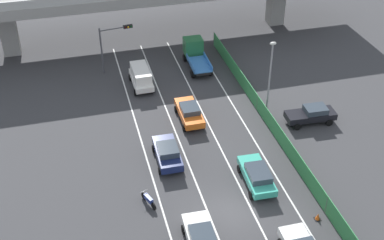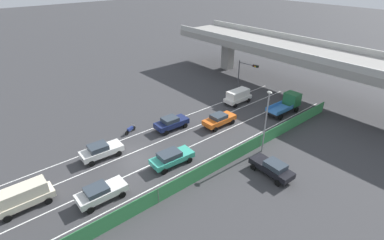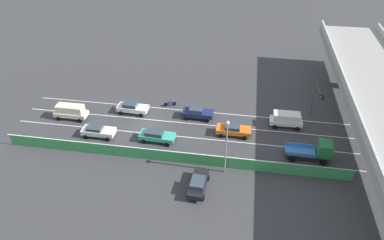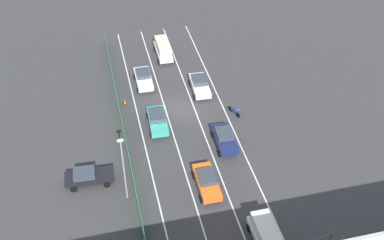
# 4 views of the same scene
# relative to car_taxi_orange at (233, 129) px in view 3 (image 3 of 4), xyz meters

# --- Properties ---
(ground_plane) EXTENTS (300.00, 300.00, 0.00)m
(ground_plane) POSITION_rel_car_taxi_orange_xyz_m (-0.09, -12.26, -0.89)
(ground_plane) COLOR #38383A
(lane_line_left_edge) EXTENTS (0.14, 46.42, 0.01)m
(lane_line_left_edge) POSITION_rel_car_taxi_orange_xyz_m (-4.90, -7.05, -0.89)
(lane_line_left_edge) COLOR silver
(lane_line_left_edge) RESTS_ON ground
(lane_line_mid_left) EXTENTS (0.14, 46.42, 0.01)m
(lane_line_mid_left) POSITION_rel_car_taxi_orange_xyz_m (-1.69, -7.05, -0.89)
(lane_line_mid_left) COLOR silver
(lane_line_mid_left) RESTS_ON ground
(lane_line_mid_right) EXTENTS (0.14, 46.42, 0.01)m
(lane_line_mid_right) POSITION_rel_car_taxi_orange_xyz_m (1.52, -7.05, -0.89)
(lane_line_mid_right) COLOR silver
(lane_line_mid_right) RESTS_ON ground
(lane_line_right_edge) EXTENTS (0.14, 46.42, 0.01)m
(lane_line_right_edge) POSITION_rel_car_taxi_orange_xyz_m (4.73, -7.05, -0.89)
(lane_line_right_edge) COLOR silver
(lane_line_right_edge) RESTS_ON ground
(green_fence) EXTENTS (0.10, 42.52, 1.59)m
(green_fence) POSITION_rel_car_taxi_orange_xyz_m (6.68, -7.05, -0.09)
(green_fence) COLOR #338447
(green_fence) RESTS_ON ground
(car_taxi_orange) EXTENTS (2.05, 4.63, 1.60)m
(car_taxi_orange) POSITION_rel_car_taxi_orange_xyz_m (0.00, 0.00, 0.00)
(car_taxi_orange) COLOR orange
(car_taxi_orange) RESTS_ON ground
(car_taxi_teal) EXTENTS (2.24, 4.73, 1.59)m
(car_taxi_teal) POSITION_rel_car_taxi_orange_xyz_m (2.87, -9.86, 0.01)
(car_taxi_teal) COLOR teal
(car_taxi_teal) RESTS_ON ground
(car_sedan_white) EXTENTS (2.21, 4.58, 1.69)m
(car_sedan_white) POSITION_rel_car_taxi_orange_xyz_m (-3.08, -14.97, 0.03)
(car_sedan_white) COLOR white
(car_sedan_white) RESTS_ON ground
(car_sedan_navy) EXTENTS (2.15, 4.44, 1.67)m
(car_sedan_navy) POSITION_rel_car_taxi_orange_xyz_m (-3.27, -5.35, 0.03)
(car_sedan_navy) COLOR navy
(car_sedan_navy) RESTS_ON ground
(car_van_cream) EXTENTS (1.97, 4.72, 2.15)m
(car_van_cream) POSITION_rel_car_taxi_orange_xyz_m (-0.32, -23.22, 0.33)
(car_van_cream) COLOR beige
(car_van_cream) RESTS_ON ground
(car_hatchback_white) EXTENTS (2.07, 4.41, 1.58)m
(car_hatchback_white) POSITION_rel_car_taxi_orange_xyz_m (3.11, -17.83, -0.00)
(car_hatchback_white) COLOR silver
(car_hatchback_white) RESTS_ON ground
(car_van_white) EXTENTS (2.10, 4.43, 2.09)m
(car_van_white) POSITION_rel_car_taxi_orange_xyz_m (-3.22, 7.09, 0.30)
(car_van_white) COLOR silver
(car_van_white) RESTS_ON ground
(flatbed_truck_blue) EXTENTS (2.36, 5.49, 2.61)m
(flatbed_truck_blue) POSITION_rel_car_taxi_orange_xyz_m (3.34, 10.37, 0.44)
(flatbed_truck_blue) COLOR black
(flatbed_truck_blue) RESTS_ON ground
(motorcycle) EXTENTS (0.90, 1.85, 0.93)m
(motorcycle) POSITION_rel_car_taxi_orange_xyz_m (-5.76, -9.91, -0.43)
(motorcycle) COLOR black
(motorcycle) RESTS_ON ground
(parked_sedan_dark) EXTENTS (4.65, 2.12, 1.63)m
(parked_sedan_dark) POSITION_rel_car_taxi_orange_xyz_m (10.71, -3.21, 0.01)
(parked_sedan_dark) COLOR black
(parked_sedan_dark) RESTS_ON ground
(traffic_light) EXTENTS (3.55, 0.65, 5.17)m
(traffic_light) POSITION_rel_car_taxi_orange_xyz_m (-5.36, 10.99, 2.80)
(traffic_light) COLOR #47474C
(traffic_light) RESTS_ON ground
(street_lamp) EXTENTS (0.60, 0.36, 7.31)m
(street_lamp) POSITION_rel_car_taxi_orange_xyz_m (7.43, -0.52, 3.53)
(street_lamp) COLOR gray
(street_lamp) RESTS_ON ground
(traffic_cone) EXTENTS (0.47, 0.47, 0.55)m
(traffic_cone) POSITION_rel_car_taxi_orange_xyz_m (5.82, -14.59, -0.64)
(traffic_cone) COLOR orange
(traffic_cone) RESTS_ON ground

